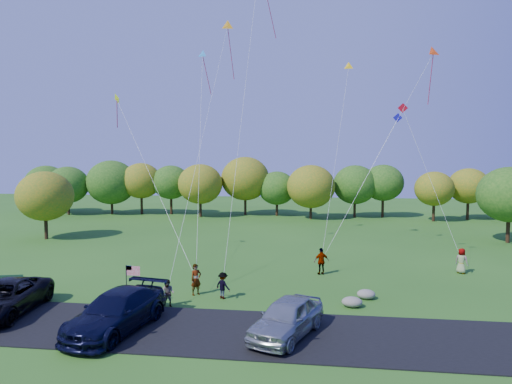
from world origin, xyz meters
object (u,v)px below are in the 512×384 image
(minivan_dark, at_px, (4,298))
(flyer_d, at_px, (321,261))
(flyer_a, at_px, (196,279))
(park_bench, at_px, (10,282))
(flyer_b, at_px, (168,293))
(trash_barrel, at_px, (28,287))
(flyer_e, at_px, (461,261))
(minivan_navy, at_px, (116,312))
(minivan_silver, at_px, (287,317))
(flyer_c, at_px, (223,285))

(minivan_dark, distance_m, flyer_d, 19.94)
(flyer_a, distance_m, park_bench, 12.04)
(flyer_a, relative_size, flyer_b, 1.24)
(minivan_dark, distance_m, park_bench, 5.23)
(flyer_a, height_order, flyer_d, flyer_d)
(flyer_a, xyz_separation_m, trash_barrel, (-10.32, -1.14, -0.51))
(flyer_a, bearing_deg, trash_barrel, 141.39)
(minivan_dark, bearing_deg, flyer_d, 25.78)
(flyer_e, distance_m, trash_barrel, 29.30)
(flyer_d, bearing_deg, flyer_b, 21.36)
(minivan_navy, relative_size, minivan_silver, 1.23)
(minivan_navy, bearing_deg, flyer_a, 80.06)
(flyer_d, height_order, flyer_e, flyer_d)
(flyer_b, height_order, flyer_e, flyer_e)
(minivan_navy, relative_size, trash_barrel, 7.24)
(flyer_d, height_order, trash_barrel, flyer_d)
(minivan_silver, height_order, flyer_d, flyer_d)
(flyer_b, distance_m, flyer_c, 3.32)
(minivan_silver, distance_m, park_bench, 18.71)
(minivan_silver, relative_size, flyer_e, 2.82)
(flyer_d, bearing_deg, minivan_navy, 28.49)
(minivan_navy, relative_size, flyer_d, 3.32)
(minivan_silver, height_order, flyer_a, flyer_a)
(flyer_c, distance_m, trash_barrel, 12.12)
(minivan_dark, bearing_deg, flyer_c, 14.90)
(flyer_e, bearing_deg, flyer_a, 63.45)
(flyer_b, bearing_deg, minivan_silver, -23.64)
(minivan_dark, distance_m, flyer_c, 11.79)
(flyer_e, bearing_deg, minivan_dark, 65.13)
(minivan_dark, height_order, flyer_e, flyer_e)
(park_bench, bearing_deg, minivan_navy, -45.66)
(minivan_silver, height_order, flyer_b, minivan_silver)
(trash_barrel, bearing_deg, flyer_c, 2.97)
(minivan_navy, height_order, flyer_d, flyer_d)
(flyer_d, distance_m, park_bench, 20.66)
(minivan_navy, xyz_separation_m, flyer_c, (4.05, 5.71, -0.19))
(minivan_dark, distance_m, minivan_navy, 7.05)
(minivan_dark, relative_size, flyer_b, 4.12)
(flyer_e, bearing_deg, minivan_silver, 88.99)
(minivan_dark, bearing_deg, flyer_b, 10.37)
(flyer_d, xyz_separation_m, flyer_e, (10.03, 1.64, -0.04))
(flyer_b, xyz_separation_m, flyer_d, (8.64, 8.18, 0.19))
(minivan_dark, relative_size, park_bench, 3.72)
(flyer_e, bearing_deg, park_bench, 55.47)
(flyer_e, relative_size, park_bench, 1.08)
(minivan_navy, bearing_deg, flyer_e, 44.68)
(trash_barrel, bearing_deg, flyer_a, 6.28)
(flyer_a, xyz_separation_m, flyer_d, (7.64, 5.85, 0.01))
(minivan_silver, relative_size, flyer_b, 3.36)
(minivan_silver, xyz_separation_m, flyer_a, (-5.90, 5.82, 0.01))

